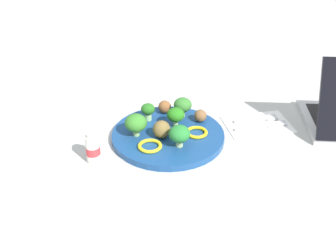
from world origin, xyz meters
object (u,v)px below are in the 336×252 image
Objects in this scene: broccoli_floret_mid_right at (136,123)px; meatball_back_right at (162,129)px; broccoli_floret_front_left at (180,134)px; plate at (168,136)px; yogurt_bottle at (93,148)px; fork at (258,119)px; pepper_ring_far_rim at (150,146)px; broccoli_floret_near_rim at (183,105)px; broccoli_floret_back_left at (148,110)px; pepper_ring_front_left at (197,132)px; broccoli_floret_back_right at (176,115)px; meatball_center at (200,116)px; meatball_far_rim at (165,107)px; knife at (263,126)px; napkin at (258,124)px.

meatball_back_right is at bearing -20.49° from broccoli_floret_mid_right.
broccoli_floret_mid_right is at bearing 141.42° from broccoli_floret_front_left.
broccoli_floret_mid_right is 1.33× the size of meatball_back_right.
plate is 3.67× the size of yogurt_bottle.
meatball_back_right is 0.28m from fork.
plate is 4.87× the size of pepper_ring_far_rim.
pepper_ring_far_rim is at bearing -166.35° from fork.
broccoli_floret_near_rim is at bearing 25.05° from broccoli_floret_mid_right.
broccoli_floret_back_left reaches higher than pepper_ring_front_left.
broccoli_floret_back_right is 1.64× the size of meatball_center.
broccoli_floret_back_right is at bearing 8.21° from broccoli_floret_mid_right.
broccoli_floret_near_rim is 0.92× the size of pepper_ring_far_rim.
broccoli_floret_back_left is 0.06m from meatball_far_rim.
broccoli_floret_back_left is 0.32× the size of knife.
plate is 0.08m from pepper_ring_far_rim.
pepper_ring_front_left reaches higher than knife.
pepper_ring_front_left is 0.26m from yogurt_bottle.
broccoli_floret_front_left is 0.98× the size of pepper_ring_front_left.
yogurt_bottle is at bearing -172.48° from napkin.
broccoli_floret_back_right is at bearing 80.71° from broccoli_floret_front_left.
plate reaches higher than napkin.
meatball_back_right is 0.30× the size of knife.
broccoli_floret_mid_right is 0.33m from knife.
broccoli_floret_mid_right reaches higher than meatball_far_rim.
napkin is (0.23, -0.10, -0.03)m from meatball_far_rim.
broccoli_floret_back_right is at bearing 132.99° from pepper_ring_front_left.
broccoli_floret_near_rim is 0.28m from yogurt_bottle.
broccoli_floret_back_left is 0.81× the size of pepper_ring_far_rim.
yogurt_bottle reaches higher than broccoli_floret_front_left.
meatball_far_rim is (0.02, 0.10, 0.03)m from plate.
broccoli_floret_near_rim is 0.44× the size of fork.
plate is 0.25m from knife.
broccoli_floret_back_left is 0.13m from pepper_ring_far_rim.
meatball_far_rim is at bearing 88.08° from broccoli_floret_front_left.
meatball_center is 0.30m from yogurt_bottle.
broccoli_floret_back_right is 0.70× the size of yogurt_bottle.
broccoli_floret_near_rim reaches higher than pepper_ring_far_rim.
broccoli_floret_front_left reaches higher than pepper_ring_front_left.
plate is at bearing -178.72° from napkin.
yogurt_bottle is at bearing -151.38° from broccoli_floret_mid_right.
broccoli_floret_back_right is 0.10m from broccoli_floret_mid_right.
broccoli_floret_back_left is at bearing 79.85° from pepper_ring_far_rim.
plate reaches higher than knife.
meatball_far_rim reaches higher than meatball_center.
broccoli_floret_near_rim is at bearing 47.27° from pepper_ring_far_rim.
napkin is at bearing 1.28° from plate.
yogurt_bottle reaches higher than knife.
meatball_back_right is 0.27m from napkin.
napkin is at bearing -11.23° from meatball_center.
broccoli_floret_near_rim is at bearing 71.04° from broccoli_floret_front_left.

